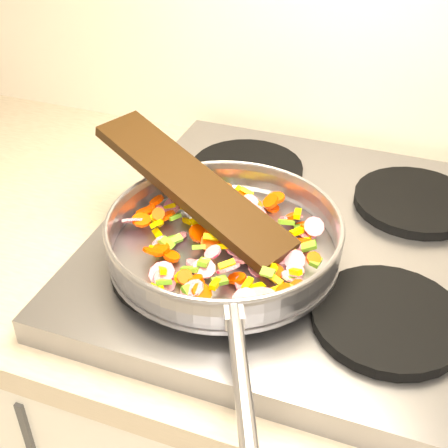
% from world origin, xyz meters
% --- Properties ---
extents(cooktop, '(0.60, 0.60, 0.04)m').
position_xyz_m(cooktop, '(-0.70, 1.67, 0.92)').
color(cooktop, '#939399').
rests_on(cooktop, counter_top).
extents(grate_fl, '(0.19, 0.19, 0.02)m').
position_xyz_m(grate_fl, '(-0.84, 1.52, 0.95)').
color(grate_fl, black).
rests_on(grate_fl, cooktop).
extents(grate_fr, '(0.19, 0.19, 0.02)m').
position_xyz_m(grate_fr, '(-0.56, 1.52, 0.95)').
color(grate_fr, black).
rests_on(grate_fr, cooktop).
extents(grate_bl, '(0.19, 0.19, 0.02)m').
position_xyz_m(grate_bl, '(-0.84, 1.81, 0.95)').
color(grate_bl, black).
rests_on(grate_bl, cooktop).
extents(grate_br, '(0.19, 0.19, 0.02)m').
position_xyz_m(grate_br, '(-0.56, 1.81, 0.95)').
color(grate_br, black).
rests_on(grate_br, cooktop).
extents(saute_pan, '(0.36, 0.50, 0.06)m').
position_xyz_m(saute_pan, '(-0.79, 1.57, 0.99)').
color(saute_pan, '#9E9EA5').
rests_on(saute_pan, grate_fl).
extents(vegetable_heap, '(0.30, 0.29, 0.05)m').
position_xyz_m(vegetable_heap, '(-0.79, 1.57, 0.98)').
color(vegetable_heap, '#EFC100').
rests_on(vegetable_heap, saute_pan).
extents(wooden_spatula, '(0.34, 0.20, 0.10)m').
position_xyz_m(wooden_spatula, '(-0.86, 1.62, 1.02)').
color(wooden_spatula, black).
rests_on(wooden_spatula, saute_pan).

